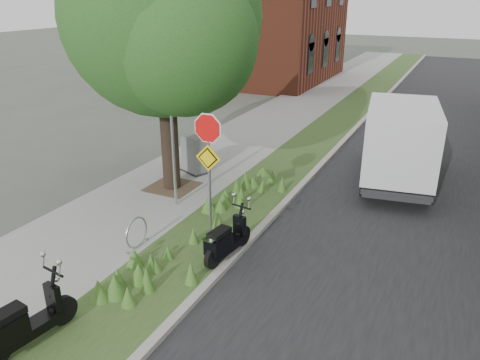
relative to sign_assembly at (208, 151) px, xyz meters
The scene contains 14 objects.
ground 2.78m from the sign_assembly, 22.62° to the right, with size 120.00×120.00×0.00m, color #4C5147.
sidewalk_near 10.10m from the sign_assembly, 106.84° to the left, with size 3.50×60.00×0.12m, color gray.
verge 9.69m from the sign_assembly, 90.61° to the left, with size 2.00×60.00×0.12m, color #26481E.
kerb_near 9.73m from the sign_assembly, 84.54° to the left, with size 0.20×60.00×0.13m, color #9E9991.
road 10.65m from the sign_assembly, 64.96° to the left, with size 7.00×60.00×0.01m, color black.
street_tree_main 4.30m from the sign_assembly, 139.63° to the left, with size 6.21×5.54×7.66m.
bare_post 2.18m from the sign_assembly, 145.95° to the left, with size 0.08×0.08×4.00m.
bike_hoop 2.54m from the sign_assembly, 137.69° to the right, with size 0.06×0.78×0.77m.
sign_assembly is the anchor object (origin of this frame).
brick_building 22.97m from the sign_assembly, 110.72° to the left, with size 9.40×10.40×8.30m.
scooter_near 5.19m from the sign_assembly, 100.99° to the right, with size 0.54×1.81×0.87m.
scooter_far 2.12m from the sign_assembly, 44.96° to the right, with size 0.49×1.67×0.80m.
box_truck 6.88m from the sign_assembly, 59.81° to the left, with size 2.65×5.15×2.22m.
utility_cabinet 4.79m from the sign_assembly, 125.98° to the left, with size 1.06×0.90×1.20m.
Camera 1 is at (3.69, -8.17, 5.72)m, focal length 35.00 mm.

